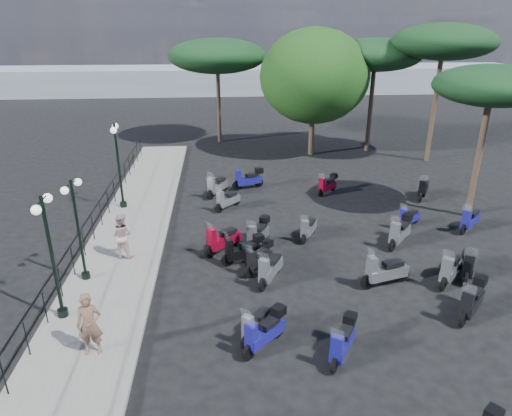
{
  "coord_description": "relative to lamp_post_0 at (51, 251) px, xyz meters",
  "views": [
    {
      "loc": [
        -2.66,
        -13.4,
        8.26
      ],
      "look_at": [
        -1.28,
        3.71,
        1.2
      ],
      "focal_mm": 32.0,
      "sensor_mm": 36.0,
      "label": 1
    }
  ],
  "objects": [
    {
      "name": "scooter_18",
      "position": [
        13.17,
        1.44,
        -1.84
      ],
      "size": [
        0.98,
        1.61,
        1.4
      ],
      "rotation": [
        0.0,
        0.0,
        2.66
      ],
      "color": "black",
      "rests_on": "ground"
    },
    {
      "name": "scooter_20",
      "position": [
        10.22,
        9.96,
        -1.86
      ],
      "size": [
        1.22,
        1.17,
        1.23
      ],
      "rotation": [
        0.0,
        0.0,
        2.33
      ],
      "color": "black",
      "rests_on": "ground"
    },
    {
      "name": "scooter_8",
      "position": [
        6.35,
        1.63,
        -1.84
      ],
      "size": [
        1.01,
        1.6,
        1.41
      ],
      "rotation": [
        0.0,
        0.0,
        2.64
      ],
      "color": "black",
      "rests_on": "ground"
    },
    {
      "name": "scooter_15",
      "position": [
        8.26,
        4.83,
        -1.89
      ],
      "size": [
        0.9,
        1.43,
        1.26
      ],
      "rotation": [
        0.0,
        0.0,
        2.63
      ],
      "color": "black",
      "rests_on": "ground"
    },
    {
      "name": "scooter_4",
      "position": [
        6.17,
        4.32,
        -1.81
      ],
      "size": [
        1.04,
        1.58,
        1.39
      ],
      "rotation": [
        0.0,
        0.0,
        2.62
      ],
      "color": "black",
      "rests_on": "ground"
    },
    {
      "name": "ground",
      "position": [
        7.46,
        1.67,
        -2.33
      ],
      "size": [
        120.0,
        120.0,
        0.0
      ],
      "primitive_type": "plane",
      "color": "black",
      "rests_on": "ground"
    },
    {
      "name": "railing",
      "position": [
        -0.34,
        4.47,
        -1.43
      ],
      "size": [
        0.04,
        26.04,
        1.1
      ],
      "color": "black",
      "rests_on": "sidewalk"
    },
    {
      "name": "lamp_post_2",
      "position": [
        0.17,
        8.6,
        0.09
      ],
      "size": [
        0.39,
        1.17,
        3.98
      ],
      "rotation": [
        0.0,
        0.0,
        0.12
      ],
      "color": "black",
      "rests_on": "sidewalk"
    },
    {
      "name": "scooter_9",
      "position": [
        5.53,
        3.04,
        -1.82
      ],
      "size": [
        1.64,
        0.81,
        1.36
      ],
      "rotation": [
        0.0,
        0.0,
        1.91
      ],
      "color": "black",
      "rests_on": "ground"
    },
    {
      "name": "scooter_3",
      "position": [
        4.78,
        3.94,
        -1.81
      ],
      "size": [
        1.48,
        1.31,
        1.48
      ],
      "rotation": [
        0.0,
        0.0,
        2.29
      ],
      "color": "black",
      "rests_on": "ground"
    },
    {
      "name": "pine_1",
      "position": [
        17.9,
        15.39,
        4.79
      ],
      "size": [
        6.0,
        6.0,
        8.2
      ],
      "color": "#38281E",
      "rests_on": "ground"
    },
    {
      "name": "pedestrian_far",
      "position": [
        1.11,
        3.61,
        -1.32
      ],
      "size": [
        0.98,
        0.85,
        1.72
      ],
      "primitive_type": "imported",
      "rotation": [
        0.0,
        0.0,
        2.88
      ],
      "color": "#BFA0A3",
      "rests_on": "sidewalk"
    },
    {
      "name": "scooter_19",
      "position": [
        11.77,
        4.03,
        -1.78
      ],
      "size": [
        1.36,
        1.47,
        1.45
      ],
      "rotation": [
        0.0,
        0.0,
        2.41
      ],
      "color": "black",
      "rests_on": "ground"
    },
    {
      "name": "scooter_10",
      "position": [
        5.06,
        8.26,
        -1.87
      ],
      "size": [
        1.23,
        1.25,
        1.31
      ],
      "rotation": [
        0.0,
        0.0,
        2.37
      ],
      "color": "black",
      "rests_on": "ground"
    },
    {
      "name": "scooter_23",
      "position": [
        12.14,
        -0.77,
        -1.79
      ],
      "size": [
        1.38,
        1.41,
        1.43
      ],
      "rotation": [
        0.0,
        0.0,
        2.37
      ],
      "color": "black",
      "rests_on": "ground"
    },
    {
      "name": "scooter_2",
      "position": [
        6.03,
        2.45,
        -1.85
      ],
      "size": [
        1.15,
        1.3,
        1.27
      ],
      "rotation": [
        0.0,
        0.0,
        2.44
      ],
      "color": "black",
      "rests_on": "ground"
    },
    {
      "name": "scooter_24",
      "position": [
        15.21,
        5.08,
        -1.86
      ],
      "size": [
        1.34,
        1.21,
        1.36
      ],
      "rotation": [
        0.0,
        0.0,
        2.3
      ],
      "color": "black",
      "rests_on": "ground"
    },
    {
      "name": "scooter_11",
      "position": [
        6.23,
        11.04,
        -1.8
      ],
      "size": [
        1.69,
        0.85,
        1.4
      ],
      "rotation": [
        0.0,
        0.0,
        1.92
      ],
      "color": "black",
      "rests_on": "ground"
    },
    {
      "name": "scooter_25",
      "position": [
        12.77,
        5.63,
        -1.91
      ],
      "size": [
        1.29,
        0.95,
        1.2
      ],
      "rotation": [
        0.0,
        0.0,
        2.18
      ],
      "color": "black",
      "rests_on": "ground"
    },
    {
      "name": "lamp_post_1",
      "position": [
        0.11,
        2.14,
        -0.16
      ],
      "size": [
        0.43,
        1.02,
        3.54
      ],
      "rotation": [
        0.0,
        0.0,
        -0.23
      ],
      "color": "black",
      "rests_on": "sidewalk"
    },
    {
      "name": "scooter_7",
      "position": [
        5.84,
        -1.71,
        -1.83
      ],
      "size": [
        1.31,
        1.29,
        1.34
      ],
      "rotation": [
        0.0,
        0.0,
        2.35
      ],
      "color": "black",
      "rests_on": "ground"
    },
    {
      "name": "pine_0",
      "position": [
        14.81,
        18.01,
        3.92
      ],
      "size": [
        5.91,
        5.91,
        7.31
      ],
      "color": "#38281E",
      "rests_on": "ground"
    },
    {
      "name": "scooter_17",
      "position": [
        12.41,
        1.11,
        -1.82
      ],
      "size": [
        1.32,
        1.45,
        1.47
      ],
      "rotation": [
        0.0,
        0.0,
        2.41
      ],
      "color": "black",
      "rests_on": "ground"
    },
    {
      "name": "scooter_14",
      "position": [
        10.14,
        1.11,
        -1.81
      ],
      "size": [
        1.84,
        0.79,
        1.49
      ],
      "rotation": [
        0.0,
        0.0,
        1.84
      ],
      "color": "black",
      "rests_on": "ground"
    },
    {
      "name": "woman",
      "position": [
        1.31,
        -1.73,
        -1.29
      ],
      "size": [
        0.67,
        0.46,
        1.77
      ],
      "primitive_type": "imported",
      "rotation": [
        0.0,
        0.0,
        0.06
      ],
      "color": "brown",
      "rests_on": "sidewalk"
    },
    {
      "name": "distant_hills",
      "position": [
        7.46,
        46.67,
        -0.83
      ],
      "size": [
        70.0,
        8.0,
        3.0
      ],
      "primitive_type": "cube",
      "color": "gray",
      "rests_on": "ground"
    },
    {
      "name": "scooter_1",
      "position": [
        5.66,
        -1.29,
        -1.89
      ],
      "size": [
        1.04,
        1.35,
        1.27
      ],
      "rotation": [
        0.0,
        0.0,
        2.51
      ],
      "color": "black",
      "rests_on": "ground"
    },
    {
      "name": "sidewalk",
      "position": [
        0.96,
        4.67,
        -2.25
      ],
      "size": [
        3.0,
        30.0,
        0.15
      ],
      "primitive_type": "cube",
      "color": "slate",
      "rests_on": "ground"
    },
    {
      "name": "lamp_post_0",
      "position": [
        0.0,
        0.0,
        0.0
      ],
      "size": [
        0.31,
        1.13,
        3.82
      ],
      "rotation": [
        0.0,
        0.0,
        -0.0
      ],
      "color": "black",
      "rests_on": "sidewalk"
    },
    {
      "name": "scooter_26",
      "position": [
        14.84,
        8.91,
        -1.85
      ],
      "size": [
        1.03,
        1.55,
        1.39
      ],
      "rotation": [
        0.0,
        0.0,
        2.6
      ],
      "color": "black",
      "rests_on": "ground"
    },
    {
      "name": "scooter_13",
      "position": [
        7.83,
        -2.27,
        -1.83
      ],
      "size": [
        1.03,
        1.47,
        1.32
      ],
      "rotation": [
        0.0,
        0.0,
        2.59
      ],
      "color": "black",
      "rests_on": "ground"
    },
    {
      "name": "scooter_5",
      "position": [
        4.57,
        10.12,
        -1.83
      ],
      "size": [
        1.1,
        1.6,
        1.45
      ],
      "rotation": [
        0.0,
        0.0,
        2.58
      ],
      "color": "black",
      "rests_on": "ground"
    },
    {
      "name": "pine_2",
      "position": [
        4.79,
        21.4,
        3.69
      ],
      "size": [
        6.81,
        6.81,
        7.22
      ],
      "color": "#38281E",
      "rests_on": "ground"
    },
    {
      "name": "pine_3",
      "position": [
        15.99,
        6.6,
        3.45
      ],
      "size": [
        4.78,
        4.78,
        6.65
      ],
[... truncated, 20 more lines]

